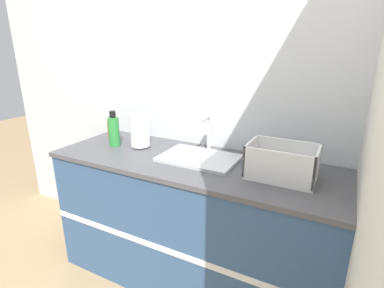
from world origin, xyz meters
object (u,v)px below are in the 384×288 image
at_px(dish_rack, 282,165).
at_px(bottle_green, 114,131).
at_px(sink, 200,156).
at_px(paper_towel_roll, 140,130).
at_px(bottle_amber, 111,128).

height_order(dish_rack, bottle_green, bottle_green).
bearing_deg(sink, dish_rack, -4.58).
bearing_deg(dish_rack, bottle_green, -179.92).
xyz_separation_m(paper_towel_roll, dish_rack, (1.00, -0.06, -0.05)).
height_order(paper_towel_roll, bottle_amber, paper_towel_roll).
bearing_deg(paper_towel_roll, bottle_green, -161.80).
distance_m(sink, dish_rack, 0.52).
bearing_deg(bottle_green, bottle_amber, 137.14).
bearing_deg(bottle_amber, dish_rack, -6.73).
height_order(sink, bottle_amber, sink).
xyz_separation_m(dish_rack, bottle_amber, (-1.36, 0.16, 0.00)).
bearing_deg(dish_rack, paper_towel_roll, 176.61).
xyz_separation_m(bottle_green, bottle_amber, (-0.18, 0.16, -0.04)).
bearing_deg(sink, bottle_amber, 171.95).
relative_size(paper_towel_roll, bottle_green, 0.95).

